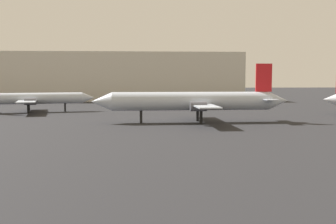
# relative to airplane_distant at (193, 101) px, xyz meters

# --- Properties ---
(airplane_distant) EXTENTS (32.98, 19.62, 9.78)m
(airplane_distant) POSITION_rel_airplane_distant_xyz_m (0.00, 0.00, 0.00)
(airplane_distant) COLOR #B2BCCC
(airplane_distant) RESTS_ON ground_plane
(airplane_far_left) EXTENTS (25.84, 18.64, 9.36)m
(airplane_far_left) POSITION_rel_airplane_distant_xyz_m (-32.33, 21.36, -0.52)
(airplane_far_left) COLOR #B2BCCC
(airplane_far_left) RESTS_ON ground_plane
(terminal_building) EXTENTS (97.05, 26.34, 15.79)m
(terminal_building) POSITION_rel_airplane_distant_xyz_m (-24.11, 72.47, 4.36)
(terminal_building) COLOR beige
(terminal_building) RESTS_ON ground_plane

